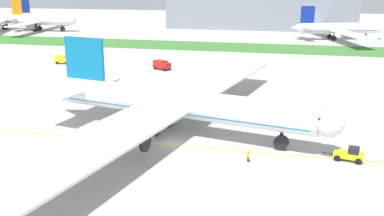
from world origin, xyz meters
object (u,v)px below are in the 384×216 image
object	(u,v)px
service_truck_baggage_loader	(62,59)
service_truck_fuel_bowser	(162,65)
parked_airliner_far_left	(0,19)
parked_airliner_far_centre	(40,20)
ground_crew_wingwalker_starboard	(122,122)
parked_airliner_far_right	(337,28)
service_truck_catering_van	(237,68)
ground_crew_wingwalker_port	(248,155)
pushback_tug	(350,154)
airliner_foreground	(175,104)
ground_crew_marshaller_front	(146,115)

from	to	relation	value
service_truck_baggage_loader	service_truck_fuel_bowser	distance (m)	33.11
parked_airliner_far_left	parked_airliner_far_centre	xyz separation A→B (m)	(24.81, -3.14, -0.18)
ground_crew_wingwalker_starboard	parked_airliner_far_right	world-z (taller)	parked_airliner_far_right
service_truck_baggage_loader	parked_airliner_far_centre	bearing A→B (deg)	124.85
service_truck_catering_van	service_truck_baggage_loader	bearing A→B (deg)	178.22
parked_airliner_far_right	ground_crew_wingwalker_port	bearing A→B (deg)	-99.29
ground_crew_wingwalker_port	service_truck_baggage_loader	world-z (taller)	service_truck_baggage_loader
pushback_tug	ground_crew_wingwalker_starboard	size ratio (longest dim) A/B	3.57
service_truck_baggage_loader	parked_airliner_far_right	size ratio (longest dim) A/B	0.07
service_truck_baggage_loader	parked_airliner_far_right	bearing A→B (deg)	41.64
parked_airliner_far_centre	airliner_foreground	bearing A→B (deg)	-51.54
pushback_tug	ground_crew_wingwalker_starboard	world-z (taller)	pushback_tug
ground_crew_wingwalker_port	service_truck_baggage_loader	distance (m)	91.64
ground_crew_wingwalker_port	service_truck_fuel_bowser	size ratio (longest dim) A/B	0.29
airliner_foreground	parked_airliner_far_right	world-z (taller)	airliner_foreground
airliner_foreground	service_truck_fuel_bowser	bearing A→B (deg)	109.02
service_truck_catering_van	parked_airliner_far_left	bearing A→B (deg)	148.20
ground_crew_wingwalker_starboard	service_truck_baggage_loader	size ratio (longest dim) A/B	0.36
parked_airliner_far_right	service_truck_fuel_bowser	bearing A→B (deg)	-124.46
parked_airliner_far_right	parked_airliner_far_left	bearing A→B (deg)	178.85
ground_crew_wingwalker_starboard	ground_crew_marshaller_front	bearing A→B (deg)	60.63
ground_crew_wingwalker_starboard	parked_airliner_far_right	bearing A→B (deg)	70.40
service_truck_baggage_loader	service_truck_catering_van	bearing A→B (deg)	-1.78
ground_crew_wingwalker_port	service_truck_catering_van	world-z (taller)	service_truck_catering_van
ground_crew_marshaller_front	parked_airliner_far_centre	world-z (taller)	parked_airliner_far_centre
pushback_tug	service_truck_fuel_bowser	xyz separation A→B (m)	(-46.26, 58.77, 0.49)
parked_airliner_far_centre	service_truck_fuel_bowser	bearing A→B (deg)	-42.57
pushback_tug	service_truck_baggage_loader	world-z (taller)	service_truck_baggage_loader
parked_airliner_far_left	parked_airliner_far_centre	world-z (taller)	parked_airliner_far_left
ground_crew_wingwalker_starboard	parked_airliner_far_right	distance (m)	140.58
pushback_tug	service_truck_catering_van	world-z (taller)	service_truck_catering_van
service_truck_fuel_bowser	parked_airliner_far_left	size ratio (longest dim) A/B	0.10
parked_airliner_far_left	parked_airliner_far_centre	distance (m)	25.01
ground_crew_marshaller_front	ground_crew_wingwalker_starboard	world-z (taller)	ground_crew_wingwalker_starboard
airliner_foreground	service_truck_baggage_loader	world-z (taller)	airliner_foreground
ground_crew_marshaller_front	service_truck_fuel_bowser	world-z (taller)	service_truck_fuel_bowser
service_truck_catering_van	ground_crew_marshaller_front	bearing A→B (deg)	-103.40
ground_crew_wingwalker_port	parked_airliner_far_centre	bearing A→B (deg)	129.83
airliner_foreground	parked_airliner_far_left	bearing A→B (deg)	133.76
ground_crew_wingwalker_starboard	service_truck_fuel_bowser	world-z (taller)	service_truck_fuel_bowser
pushback_tug	service_truck_fuel_bowser	world-z (taller)	service_truck_fuel_bowser
pushback_tug	service_truck_catering_van	bearing A→B (deg)	112.22
service_truck_baggage_loader	parked_airliner_far_left	distance (m)	114.27
ground_crew_wingwalker_starboard	service_truck_baggage_loader	bearing A→B (deg)	127.35
parked_airliner_far_right	service_truck_catering_van	bearing A→B (deg)	-112.42
ground_crew_wingwalker_starboard	parked_airliner_far_centre	bearing A→B (deg)	125.88
ground_crew_wingwalker_port	service_truck_fuel_bowser	distance (m)	70.35
parked_airliner_far_left	pushback_tug	bearing A→B (deg)	-41.91
service_truck_fuel_bowser	ground_crew_marshaller_front	bearing A→B (deg)	-76.95
airliner_foreground	parked_airliner_far_right	size ratio (longest dim) A/B	1.38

